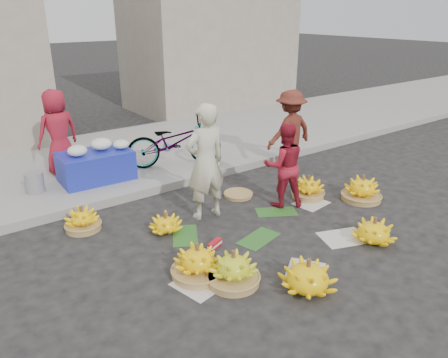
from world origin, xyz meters
TOP-DOWN VIEW (x-y plane):
  - ground at (0.00, 0.00)m, footprint 80.00×80.00m
  - curb at (0.00, 2.20)m, footprint 40.00×0.25m
  - sidewalk at (0.00, 4.30)m, footprint 40.00×4.00m
  - building_right at (4.50, 7.70)m, footprint 5.00×3.00m
  - newspaper_scatter at (0.00, -0.80)m, footprint 3.20×1.80m
  - banana_leaves at (-0.10, 0.20)m, footprint 2.00×1.00m
  - banana_bunch_0 at (-1.30, -0.45)m, footprint 0.73×0.73m
  - banana_bunch_1 at (-1.04, -0.83)m, footprint 0.72×0.72m
  - banana_bunch_2 at (-0.44, -1.46)m, footprint 0.73×0.73m
  - banana_bunch_3 at (1.14, -1.21)m, footprint 0.76×0.76m
  - banana_bunch_4 at (2.21, -0.19)m, footprint 0.69×0.69m
  - banana_bunch_5 at (1.55, 0.43)m, footprint 0.55×0.55m
  - banana_bunch_6 at (-1.06, 0.78)m, footprint 0.52×0.52m
  - banana_bunch_7 at (-2.02, 1.56)m, footprint 0.55×0.55m
  - basket_spare at (0.59, 1.16)m, footprint 0.57×0.57m
  - incense_stack at (-0.75, -0.04)m, footprint 0.26×0.17m
  - vendor_cream at (-0.29, 0.85)m, footprint 0.68×0.47m
  - vendor_red at (0.97, 0.46)m, footprint 0.85×0.78m
  - man_striped at (2.24, 1.63)m, footprint 1.06×0.62m
  - flower_table at (-1.19, 3.10)m, footprint 1.30×0.84m
  - grey_bucket at (-2.27, 3.16)m, footprint 0.31×0.31m
  - flower_vendor at (-1.57, 3.91)m, footprint 0.85×0.63m
  - bicycle at (0.36, 2.92)m, footprint 1.29×1.98m

SIDE VIEW (x-z plane):
  - ground at x=0.00m, z-range 0.00..0.00m
  - newspaper_scatter at x=0.00m, z-range 0.00..0.01m
  - banana_leaves at x=-0.10m, z-range 0.00..0.01m
  - basket_spare at x=0.59m, z-range 0.00..0.06m
  - incense_stack at x=-0.75m, z-range 0.01..0.11m
  - sidewalk at x=0.00m, z-range 0.00..0.12m
  - curb at x=0.00m, z-range 0.00..0.15m
  - banana_bunch_6 at x=-1.06m, z-range -0.02..0.28m
  - banana_bunch_7 at x=-2.02m, z-range -0.04..0.34m
  - banana_bunch_5 at x=1.55m, z-range -0.03..0.36m
  - banana_bunch_3 at x=1.14m, z-range -0.02..0.36m
  - banana_bunch_1 at x=-1.04m, z-range -0.03..0.40m
  - banana_bunch_2 at x=-0.44m, z-range -0.02..0.40m
  - banana_bunch_0 at x=-1.30m, z-range -0.03..0.41m
  - banana_bunch_4 at x=2.21m, z-range -0.03..0.42m
  - grey_bucket at x=-2.27m, z-range 0.12..0.47m
  - flower_table at x=-1.19m, z-range 0.06..0.79m
  - bicycle at x=0.36m, z-range 0.12..1.11m
  - vendor_red at x=0.97m, z-range 0.00..1.40m
  - man_striped at x=2.24m, z-range 0.00..1.62m
  - vendor_cream at x=-0.29m, z-range 0.00..1.80m
  - flower_vendor at x=-1.57m, z-range 0.12..1.71m
  - building_right at x=4.50m, z-range 0.00..5.00m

